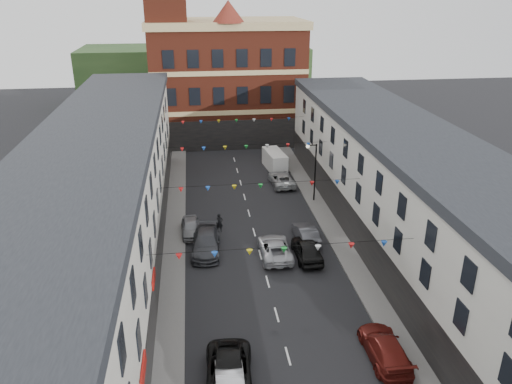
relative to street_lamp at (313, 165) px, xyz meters
name	(u,v)px	position (x,y,z in m)	size (l,w,h in m)	color
ground	(268,282)	(-6.55, -14.00, -3.90)	(160.00, 160.00, 0.00)	black
pavement_left	(173,273)	(-13.45, -12.00, -3.83)	(1.80, 64.00, 0.15)	#605E5B
pavement_right	(351,261)	(0.35, -12.00, -3.83)	(1.80, 64.00, 0.15)	#605E5B
terrace_left	(96,219)	(-18.33, -13.00, 1.44)	(8.40, 56.00, 10.70)	beige
terrace_right	(423,207)	(5.23, -13.00, 0.95)	(8.40, 56.00, 9.70)	beige
civic_building	(227,80)	(-6.55, 23.95, 4.23)	(20.60, 13.30, 18.50)	maroon
clock_tower	(167,30)	(-14.05, 21.00, 11.03)	(5.60, 5.60, 30.00)	maroon
distant_hill	(196,75)	(-10.55, 48.00, 1.10)	(40.00, 14.00, 10.00)	#2A4922
street_lamp	(313,165)	(0.00, 0.00, 0.00)	(1.10, 0.36, 6.00)	black
car_left_c	(229,375)	(-10.15, -23.95, -3.14)	(2.53, 5.49, 1.53)	black
car_left_d	(206,243)	(-10.84, -8.89, -3.11)	(2.23, 5.48, 1.59)	#3B3C42
car_left_e	(191,227)	(-12.05, -5.67, -3.23)	(1.60, 3.98, 1.36)	gray
car_right_c	(385,348)	(-1.05, -22.88, -3.17)	(2.06, 5.06, 1.47)	maroon
car_right_d	(307,249)	(-2.95, -10.99, -3.10)	(1.91, 4.74, 1.61)	black
car_right_e	(306,234)	(-2.41, -8.19, -3.19)	(1.52, 4.35, 1.43)	#47494F
car_right_f	(281,179)	(-2.21, 4.81, -3.21)	(2.29, 4.97, 1.38)	#ADB0B2
moving_car	(275,248)	(-5.42, -10.33, -3.19)	(2.37, 5.13, 1.43)	#B1B2B9
white_van	(275,160)	(-2.11, 10.00, -2.84)	(1.85, 4.80, 2.12)	white
pedestrian	(219,223)	(-9.55, -5.50, -3.05)	(0.62, 0.41, 1.70)	black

